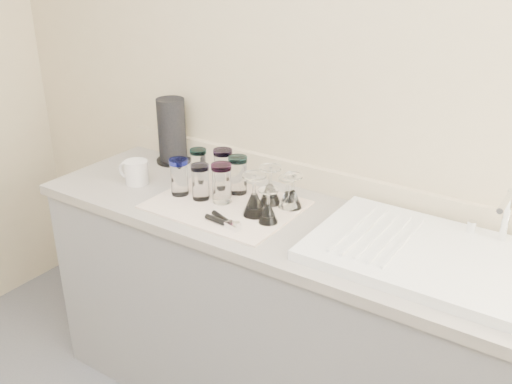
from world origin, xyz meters
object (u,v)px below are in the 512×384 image
Objects in this scene: tumbler_cyan at (223,167)px; goblet_front_left at (254,201)px; tumbler_teal at (199,164)px; goblet_back_left at (270,191)px; tumbler_lavender at (222,183)px; tumbler_magenta at (179,177)px; can_opener at (224,221)px; white_mug at (136,172)px; goblet_front_right at (268,211)px; goblet_extra at (287,197)px; sink_unit at (441,258)px; tumbler_blue at (200,182)px; paper_towel_roll at (172,132)px; tumbler_purple at (238,175)px; goblet_back_right at (293,197)px.

goblet_front_left is at bearing -31.13° from tumbler_cyan.
goblet_back_left reaches higher than tumbler_teal.
tumbler_lavender reaches higher than tumbler_teal.
tumbler_magenta reaches higher than can_opener.
tumbler_magenta is 0.95× the size of tumbler_lavender.
tumbler_teal is 0.95× the size of white_mug.
tumbler_teal is at bearing 159.67° from goblet_front_right.
tumbler_cyan is 1.27× the size of goblet_extra.
tumbler_cyan is 0.36m from can_opener.
tumbler_teal is at bearing 175.68° from goblet_back_left.
sink_unit reaches higher than tumbler_blue.
paper_towel_roll is (-0.70, 0.28, 0.09)m from goblet_front_right.
tumbler_purple is at bearing 37.40° from tumbler_magenta.
tumbler_lavender is 0.19m from goblet_back_left.
tumbler_teal is 1.05× the size of goblet_front_right.
goblet_extra is (0.07, 0.12, -0.01)m from goblet_front_left.
paper_towel_roll is at bearing 166.77° from goblet_back_left.
tumbler_cyan reaches higher than goblet_extra.
goblet_back_left reaches higher than goblet_front_right.
sink_unit is 1.26m from white_mug.
tumbler_purple is at bearing 141.82° from goblet_front_left.
white_mug is at bearing -178.74° from tumbler_magenta.
tumbler_cyan reaches higher than can_opener.
tumbler_lavender is at bearing -177.94° from sink_unit.
goblet_front_left reaches higher than goblet_back_left.
goblet_front_left is 0.14m from can_opener.
tumbler_cyan reaches higher than goblet_back_right.
tumbler_cyan is (0.12, 0.01, 0.01)m from tumbler_teal.
tumbler_blue is (0.10, 0.01, -0.00)m from tumbler_magenta.
goblet_front_left is at bearing 162.93° from goblet_front_right.
tumbler_magenta is 1.20× the size of goblet_extra.
tumbler_blue reaches higher than goblet_front_right.
goblet_front_left is at bearing 1.75° from tumbler_magenta.
goblet_back_right is 0.73m from paper_towel_roll.
tumbler_magenta is 0.50× the size of paper_towel_roll.
tumbler_lavender reaches higher than tumbler_blue.
paper_towel_roll is at bearing 163.79° from tumbler_cyan.
sink_unit is 6.23× the size of goblet_back_right.
white_mug is (-0.33, -0.02, -0.03)m from tumbler_blue.
goblet_back_left is at bearing 174.80° from sink_unit.
goblet_extra is (-0.01, 0.14, -0.00)m from goblet_front_right.
goblet_back_right reaches higher than goblet_front_right.
sink_unit is at bearing 7.33° from goblet_front_right.
tumbler_purple reaches higher than tumbler_magenta.
tumbler_purple is 0.21m from goblet_front_left.
tumbler_teal is at bearing 150.25° from tumbler_lavender.
sink_unit is at bearing -6.17° from tumbler_cyan.
goblet_front_right reaches higher than can_opener.
can_opener is (-0.13, -0.25, -0.03)m from goblet_back_right.
tumbler_purple is 0.16m from tumbler_blue.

